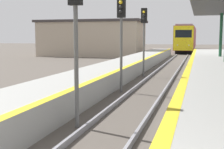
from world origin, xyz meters
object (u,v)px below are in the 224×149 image
(train, at_px, (187,39))
(signal_far, at_px, (144,29))
(signal_near, at_px, (75,19))
(signal_mid, at_px, (121,26))

(train, relative_size, signal_far, 5.67)
(train, distance_m, signal_near, 48.09)
(train, bearing_deg, signal_far, -91.81)
(train, height_order, signal_mid, train)
(signal_far, bearing_deg, train, 88.19)
(signal_near, bearing_deg, signal_far, 90.61)
(signal_mid, bearing_deg, signal_far, 89.69)
(signal_near, distance_m, signal_far, 11.33)
(signal_near, xyz_separation_m, signal_mid, (-0.15, 5.67, 0.00))
(signal_near, xyz_separation_m, signal_far, (-0.12, 11.33, 0.00))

